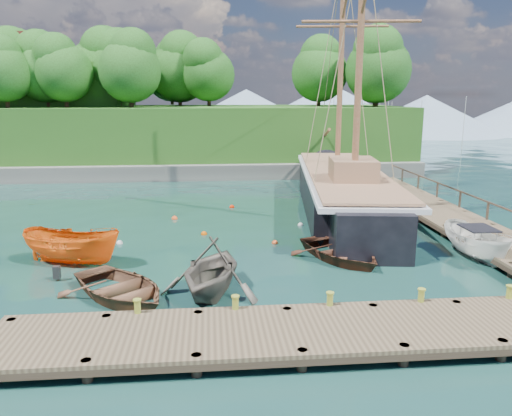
# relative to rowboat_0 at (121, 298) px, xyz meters

# --- Properties ---
(ground) EXTENTS (160.00, 160.00, 0.00)m
(ground) POSITION_rel_rowboat_0_xyz_m (4.98, 2.42, 0.00)
(ground) COLOR #143C30
(ground) RESTS_ON ground
(dock_near) EXTENTS (20.00, 3.20, 1.10)m
(dock_near) POSITION_rel_rowboat_0_xyz_m (6.98, -4.08, 0.43)
(dock_near) COLOR #483A29
(dock_near) RESTS_ON ground
(dock_east) EXTENTS (3.20, 24.00, 1.10)m
(dock_east) POSITION_rel_rowboat_0_xyz_m (16.48, 9.42, 0.43)
(dock_east) COLOR #483A29
(dock_east) RESTS_ON ground
(bollard_0) EXTENTS (0.26, 0.26, 0.45)m
(bollard_0) POSITION_rel_rowboat_0_xyz_m (0.98, -2.68, 0.00)
(bollard_0) COLOR olive
(bollard_0) RESTS_ON ground
(bollard_1) EXTENTS (0.26, 0.26, 0.45)m
(bollard_1) POSITION_rel_rowboat_0_xyz_m (3.98, -2.68, 0.00)
(bollard_1) COLOR olive
(bollard_1) RESTS_ON ground
(bollard_2) EXTENTS (0.26, 0.26, 0.45)m
(bollard_2) POSITION_rel_rowboat_0_xyz_m (6.98, -2.68, 0.00)
(bollard_2) COLOR olive
(bollard_2) RESTS_ON ground
(bollard_3) EXTENTS (0.26, 0.26, 0.45)m
(bollard_3) POSITION_rel_rowboat_0_xyz_m (9.98, -2.68, 0.00)
(bollard_3) COLOR olive
(bollard_3) RESTS_ON ground
(bollard_4) EXTENTS (0.26, 0.26, 0.45)m
(bollard_4) POSITION_rel_rowboat_0_xyz_m (12.98, -2.68, 0.00)
(bollard_4) COLOR olive
(bollard_4) RESTS_ON ground
(rowboat_0) EXTENTS (5.60, 5.78, 0.98)m
(rowboat_0) POSITION_rel_rowboat_0_xyz_m (0.00, 0.00, 0.00)
(rowboat_0) COLOR brown
(rowboat_0) RESTS_ON ground
(rowboat_1) EXTENTS (4.78, 5.16, 2.24)m
(rowboat_1) POSITION_rel_rowboat_0_xyz_m (3.25, 0.02, 0.00)
(rowboat_1) COLOR #5B544A
(rowboat_1) RESTS_ON ground
(rowboat_2) EXTENTS (4.88, 5.54, 0.95)m
(rowboat_2) POSITION_rel_rowboat_0_xyz_m (8.96, 3.42, 0.00)
(rowboat_2) COLOR #4D2A1B
(rowboat_2) RESTS_ON ground
(motorboat_orange) EXTENTS (4.90, 3.18, 1.77)m
(motorboat_orange) POSITION_rel_rowboat_0_xyz_m (-2.67, 3.95, 0.00)
(motorboat_orange) COLOR orange
(motorboat_orange) RESTS_ON ground
(cabin_boat_white) EXTENTS (2.02, 4.44, 1.66)m
(cabin_boat_white) POSITION_rel_rowboat_0_xyz_m (14.98, 2.95, 0.00)
(cabin_boat_white) COLOR white
(cabin_boat_white) RESTS_ON ground
(schooner) EXTENTS (7.37, 26.81, 19.56)m
(schooner) POSITION_rel_rowboat_0_xyz_m (11.55, 12.57, 1.08)
(schooner) COLOR black
(schooner) RESTS_ON ground
(mooring_buoy_0) EXTENTS (0.32, 0.32, 0.32)m
(mooring_buoy_0) POSITION_rel_rowboat_0_xyz_m (-1.19, 6.77, 0.00)
(mooring_buoy_0) COLOR silver
(mooring_buoy_0) RESTS_ON ground
(mooring_buoy_1) EXTENTS (0.32, 0.32, 0.32)m
(mooring_buoy_1) POSITION_rel_rowboat_0_xyz_m (2.91, 8.04, 0.00)
(mooring_buoy_1) COLOR #D04E01
(mooring_buoy_1) RESTS_ON ground
(mooring_buoy_2) EXTENTS (0.31, 0.31, 0.31)m
(mooring_buoy_2) POSITION_rel_rowboat_0_xyz_m (6.39, 6.10, 0.00)
(mooring_buoy_2) COLOR #D14D1F
(mooring_buoy_2) RESTS_ON ground
(mooring_buoy_3) EXTENTS (0.30, 0.30, 0.30)m
(mooring_buoy_3) POSITION_rel_rowboat_0_xyz_m (8.26, 9.37, 0.00)
(mooring_buoy_3) COLOR white
(mooring_buoy_3) RESTS_ON ground
(mooring_buoy_4) EXTENTS (0.35, 0.35, 0.35)m
(mooring_buoy_4) POSITION_rel_rowboat_0_xyz_m (1.17, 11.52, 0.00)
(mooring_buoy_4) COLOR #E84D19
(mooring_buoy_4) RESTS_ON ground
(mooring_buoy_5) EXTENTS (0.32, 0.32, 0.32)m
(mooring_buoy_5) POSITION_rel_rowboat_0_xyz_m (4.66, 14.26, 0.00)
(mooring_buoy_5) COLOR #F12300
(mooring_buoy_5) RESTS_ON ground
(headland) EXTENTS (51.00, 19.31, 12.90)m
(headland) POSITION_rel_rowboat_0_xyz_m (-7.89, 33.78, 5.54)
(headland) COLOR #474744
(headland) RESTS_ON ground
(distant_ridge) EXTENTS (117.00, 40.00, 10.00)m
(distant_ridge) POSITION_rel_rowboat_0_xyz_m (9.29, 72.42, 4.35)
(distant_ridge) COLOR #728CA5
(distant_ridge) RESTS_ON ground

